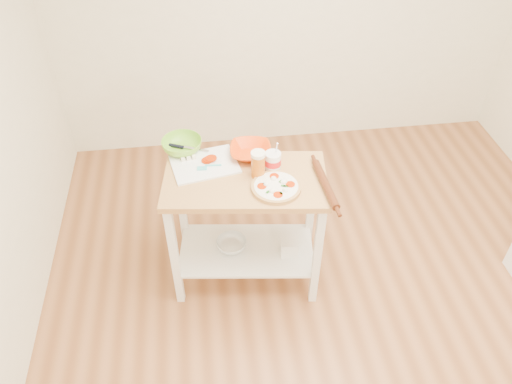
{
  "coord_description": "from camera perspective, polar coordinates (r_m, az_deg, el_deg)",
  "views": [
    {
      "loc": [
        -0.82,
        -1.72,
        2.84
      ],
      "look_at": [
        -0.52,
        0.55,
        0.82
      ],
      "focal_mm": 35.0,
      "sensor_mm": 36.0,
      "label": 1
    }
  ],
  "objects": [
    {
      "name": "prep_island",
      "position": [
        3.2,
        -1.17,
        -2.0
      ],
      "size": [
        1.05,
        0.66,
        0.9
      ],
      "rotation": [
        0.0,
        0.0,
        -0.13
      ],
      "color": "tan",
      "rests_on": "ground"
    },
    {
      "name": "shelf_bin",
      "position": [
        3.41,
        3.83,
        -6.24
      ],
      "size": [
        0.13,
        0.13,
        0.12
      ],
      "primitive_type": "cube",
      "rotation": [
        0.0,
        0.0,
        -0.13
      ],
      "color": "white",
      "rests_on": "prep_island"
    },
    {
      "name": "cutting_board",
      "position": [
        3.13,
        -5.97,
        3.25
      ],
      "size": [
        0.45,
        0.37,
        0.04
      ],
      "rotation": [
        0.0,
        0.0,
        0.19
      ],
      "color": "white",
      "rests_on": "prep_island"
    },
    {
      "name": "orange_bowl",
      "position": [
        3.18,
        -0.64,
        4.65
      ],
      "size": [
        0.29,
        0.29,
        0.06
      ],
      "primitive_type": "imported",
      "rotation": [
        0.0,
        0.0,
        -0.12
      ],
      "color": "#EA430A",
      "rests_on": "prep_island"
    },
    {
      "name": "rolling_pin",
      "position": [
        2.97,
        7.94,
        0.87
      ],
      "size": [
        0.07,
        0.42,
        0.05
      ],
      "primitive_type": "cylinder",
      "rotation": [
        1.57,
        0.0,
        0.06
      ],
      "color": "#572813",
      "rests_on": "prep_island"
    },
    {
      "name": "spatula",
      "position": [
        3.09,
        -5.5,
        2.9
      ],
      "size": [
        0.15,
        0.05,
        0.01
      ],
      "rotation": [
        0.0,
        0.0,
        -0.07
      ],
      "color": "#45BEC0",
      "rests_on": "cutting_board"
    },
    {
      "name": "shelf_glass_bowl",
      "position": [
        3.46,
        -2.82,
        -5.99
      ],
      "size": [
        0.24,
        0.24,
        0.07
      ],
      "primitive_type": "imported",
      "rotation": [
        0.0,
        0.0,
        0.16
      ],
      "color": "silver",
      "rests_on": "prep_island"
    },
    {
      "name": "room_shell",
      "position": [
        2.42,
        14.09,
        2.05
      ],
      "size": [
        4.04,
        4.54,
        2.74
      ],
      "color": "#A2653C",
      "rests_on": "ground"
    },
    {
      "name": "yogurt_tub",
      "position": [
        3.05,
        1.94,
        3.54
      ],
      "size": [
        0.1,
        0.1,
        0.22
      ],
      "color": "white",
      "rests_on": "prep_island"
    },
    {
      "name": "beer_pint",
      "position": [
        2.98,
        0.24,
        3.19
      ],
      "size": [
        0.09,
        0.09,
        0.18
      ],
      "color": "#C15C10",
      "rests_on": "prep_island"
    },
    {
      "name": "green_bowl",
      "position": [
        3.25,
        -8.46,
        5.28
      ],
      "size": [
        0.31,
        0.31,
        0.08
      ],
      "primitive_type": "imported",
      "rotation": [
        0.0,
        0.0,
        0.21
      ],
      "color": "#78C02D",
      "rests_on": "prep_island"
    },
    {
      "name": "knife",
      "position": [
        3.27,
        -8.32,
        5.09
      ],
      "size": [
        0.26,
        0.12,
        0.01
      ],
      "rotation": [
        0.0,
        0.0,
        -0.42
      ],
      "color": "silver",
      "rests_on": "cutting_board"
    },
    {
      "name": "pizza",
      "position": [
        2.94,
        2.32,
        0.6
      ],
      "size": [
        0.3,
        0.3,
        0.05
      ],
      "rotation": [
        0.0,
        0.0,
        -0.29
      ],
      "color": "tan",
      "rests_on": "prep_island"
    }
  ]
}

